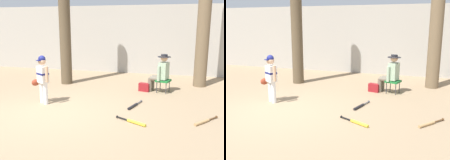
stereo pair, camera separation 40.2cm
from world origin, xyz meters
The scene contains 11 objects.
ground_plane centered at (0.00, 0.00, 0.00)m, with size 60.00×60.00×0.00m, color #937A5B.
concrete_back_wall centered at (0.00, 5.78, 1.43)m, with size 18.00×0.36×2.87m, color #ADA89E.
tree_near_player centered at (-0.98, 3.02, 2.62)m, with size 0.62×0.62×5.89m.
tree_behind_spectator centered at (3.62, 3.84, 2.67)m, with size 0.56×0.56×5.87m.
young_ballplayer centered at (-0.56, 0.64, 0.74)m, with size 0.61×0.36×1.31m.
folding_stool centered at (2.47, 2.65, 0.36)m, with size 0.49×0.49×0.41m.
seated_spectator centered at (2.38, 2.68, 0.64)m, with size 0.68×0.53×1.20m.
handbag_beside_stool centered at (1.89, 2.65, 0.13)m, with size 0.34×0.18×0.26m, color maroon.
bat_black_composite centered at (1.85, 0.97, 0.03)m, with size 0.27×0.78×0.07m.
bat_yellow_trainer centered at (2.07, -0.15, 0.03)m, with size 0.74×0.42×0.07m.
bat_wood_tan centered at (3.53, 0.27, 0.03)m, with size 0.54×0.66×0.07m.
Camera 1 is at (3.01, -5.39, 2.13)m, focal length 41.72 mm.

